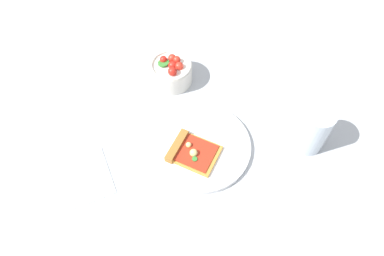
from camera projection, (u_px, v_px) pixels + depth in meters
ground_plane at (205, 142)px, 0.95m from camera, size 2.40×2.40×0.00m
plate at (199, 146)px, 0.93m from camera, size 0.26×0.26×0.01m
pizza_slice_main at (190, 151)px, 0.91m from camera, size 0.15×0.15×0.03m
salad_bowl at (171, 71)px, 1.03m from camera, size 0.12×0.12×0.08m
soda_glass at (313, 130)px, 0.89m from camera, size 0.08×0.08×0.13m
paper_napkin at (87, 176)px, 0.89m from camera, size 0.12×0.15×0.00m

